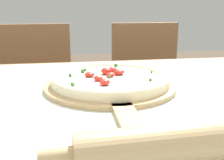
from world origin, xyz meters
TOP-DOWN VIEW (x-y plane):
  - dining_table at (0.00, 0.00)m, footprint 1.48×1.04m
  - towel_cloth at (0.00, 0.00)m, footprint 1.40×0.96m
  - pizza_peel at (-0.03, 0.10)m, footprint 0.35×0.52m
  - pizza at (-0.03, 0.12)m, footprint 0.32×0.32m
  - rolling_pin at (0.02, -0.26)m, footprint 0.41×0.07m
  - chair_left at (-0.31, 0.88)m, footprint 0.43×0.43m
  - chair_right at (0.30, 0.88)m, footprint 0.42×0.42m

SIDE VIEW (x-z plane):
  - chair_left at x=-0.31m, z-range 0.07..0.94m
  - chair_right at x=0.30m, z-range 0.07..0.94m
  - dining_table at x=0.00m, z-range 0.28..1.03m
  - towel_cloth at x=0.00m, z-range 0.75..0.75m
  - pizza_peel at x=-0.03m, z-range 0.75..0.77m
  - pizza at x=-0.03m, z-range 0.76..0.80m
  - rolling_pin at x=0.02m, z-range 0.75..0.81m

